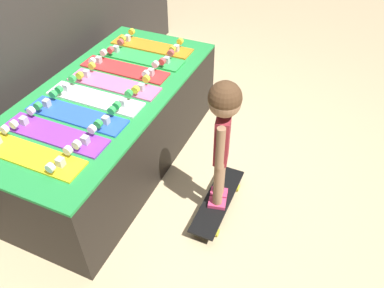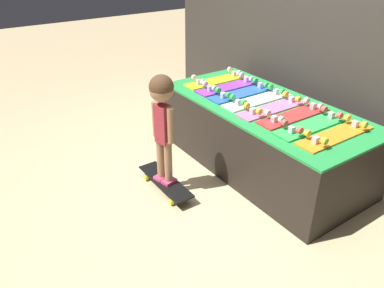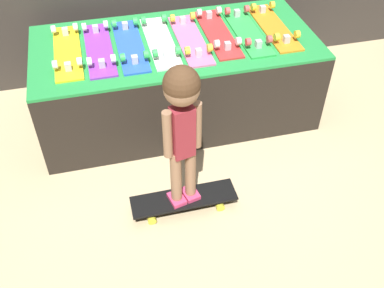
% 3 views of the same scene
% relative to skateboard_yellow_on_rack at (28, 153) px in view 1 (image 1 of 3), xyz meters
% --- Properties ---
extents(ground_plane, '(16.00, 16.00, 0.00)m').
position_rel_skateboard_yellow_on_rack_xyz_m(ground_plane, '(0.73, -0.60, -0.65)').
color(ground_plane, tan).
extents(back_wall, '(4.51, 0.10, 2.27)m').
position_rel_skateboard_yellow_on_rack_xyz_m(back_wall, '(0.73, 0.66, 0.49)').
color(back_wall, '#332D28').
rests_on(back_wall, ground_plane).
extents(display_rack, '(1.99, 0.93, 0.63)m').
position_rel_skateboard_yellow_on_rack_xyz_m(display_rack, '(0.73, -0.02, -0.33)').
color(display_rack, black).
rests_on(display_rack, ground_plane).
extents(skateboard_yellow_on_rack, '(0.18, 0.70, 0.09)m').
position_rel_skateboard_yellow_on_rack_xyz_m(skateboard_yellow_on_rack, '(0.00, 0.00, 0.00)').
color(skateboard_yellow_on_rack, yellow).
rests_on(skateboard_yellow_on_rack, display_rack).
extents(skateboard_purple_on_rack, '(0.18, 0.70, 0.09)m').
position_rel_skateboard_yellow_on_rack_xyz_m(skateboard_purple_on_rack, '(0.21, -0.01, 0.00)').
color(skateboard_purple_on_rack, purple).
rests_on(skateboard_purple_on_rack, display_rack).
extents(skateboard_blue_on_rack, '(0.18, 0.70, 0.09)m').
position_rel_skateboard_yellow_on_rack_xyz_m(skateboard_blue_on_rack, '(0.42, -0.02, 0.00)').
color(skateboard_blue_on_rack, blue).
rests_on(skateboard_blue_on_rack, display_rack).
extents(skateboard_white_on_rack, '(0.18, 0.70, 0.09)m').
position_rel_skateboard_yellow_on_rack_xyz_m(skateboard_white_on_rack, '(0.63, -0.02, 0.00)').
color(skateboard_white_on_rack, white).
rests_on(skateboard_white_on_rack, display_rack).
extents(skateboard_pink_on_rack, '(0.18, 0.70, 0.09)m').
position_rel_skateboard_yellow_on_rack_xyz_m(skateboard_pink_on_rack, '(0.84, -0.04, 0.00)').
color(skateboard_pink_on_rack, pink).
rests_on(skateboard_pink_on_rack, display_rack).
extents(skateboard_red_on_rack, '(0.18, 0.70, 0.09)m').
position_rel_skateboard_yellow_on_rack_xyz_m(skateboard_red_on_rack, '(1.05, -0.00, 0.00)').
color(skateboard_red_on_rack, red).
rests_on(skateboard_red_on_rack, display_rack).
extents(skateboard_green_on_rack, '(0.18, 0.70, 0.09)m').
position_rel_skateboard_yellow_on_rack_xyz_m(skateboard_green_on_rack, '(1.26, -0.03, 0.00)').
color(skateboard_green_on_rack, green).
rests_on(skateboard_green_on_rack, display_rack).
extents(skateboard_orange_on_rack, '(0.18, 0.70, 0.09)m').
position_rel_skateboard_yellow_on_rack_xyz_m(skateboard_orange_on_rack, '(1.47, -0.01, 0.00)').
color(skateboard_orange_on_rack, orange).
rests_on(skateboard_orange_on_rack, display_rack).
extents(skateboard_on_floor, '(0.66, 0.18, 0.09)m').
position_rel_skateboard_yellow_on_rack_xyz_m(skateboard_on_floor, '(0.57, -0.98, -0.57)').
color(skateboard_on_floor, black).
rests_on(skateboard_on_floor, ground_plane).
extents(child, '(0.22, 0.19, 0.95)m').
position_rel_skateboard_yellow_on_rack_xyz_m(child, '(0.57, -0.98, 0.11)').
color(child, '#E03D6B').
rests_on(child, skateboard_on_floor).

